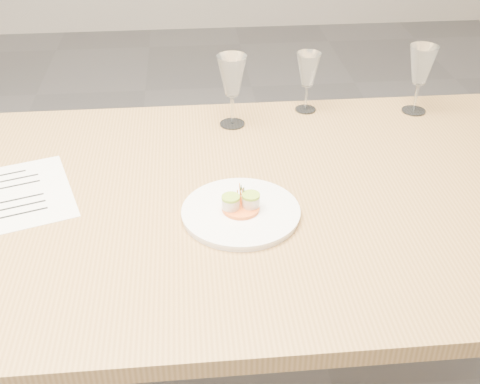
{
  "coord_description": "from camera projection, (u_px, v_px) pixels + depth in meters",
  "views": [
    {
      "loc": [
        0.27,
        -1.18,
        1.54
      ],
      "look_at": [
        0.37,
        -0.07,
        0.8
      ],
      "focal_mm": 45.0,
      "sensor_mm": 36.0,
      "label": 1
    }
  ],
  "objects": [
    {
      "name": "dining_table",
      "position": [
        84.0,
        226.0,
        1.44
      ],
      "size": [
        2.4,
        1.0,
        0.75
      ],
      "color": "#AB814A",
      "rests_on": "ground"
    },
    {
      "name": "dinner_plate",
      "position": [
        241.0,
        211.0,
        1.35
      ],
      "size": [
        0.27,
        0.27,
        0.07
      ],
      "rotation": [
        0.0,
        0.0,
        0.3
      ],
      "color": "white",
      "rests_on": "dining_table"
    },
    {
      "name": "recipe_sheet",
      "position": [
        19.0,
        194.0,
        1.42
      ],
      "size": [
        0.31,
        0.35,
        0.0
      ],
      "rotation": [
        0.0,
        0.0,
        0.32
      ],
      "color": "white",
      "rests_on": "dining_table"
    },
    {
      "name": "wine_glass_1",
      "position": [
        232.0,
        77.0,
        1.65
      ],
      "size": [
        0.08,
        0.08,
        0.21
      ],
      "color": "white",
      "rests_on": "dining_table"
    },
    {
      "name": "wine_glass_2",
      "position": [
        308.0,
        71.0,
        1.74
      ],
      "size": [
        0.07,
        0.07,
        0.18
      ],
      "color": "white",
      "rests_on": "dining_table"
    },
    {
      "name": "wine_glass_3",
      "position": [
        421.0,
        67.0,
        1.72
      ],
      "size": [
        0.08,
        0.08,
        0.2
      ],
      "color": "white",
      "rests_on": "dining_table"
    }
  ]
}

